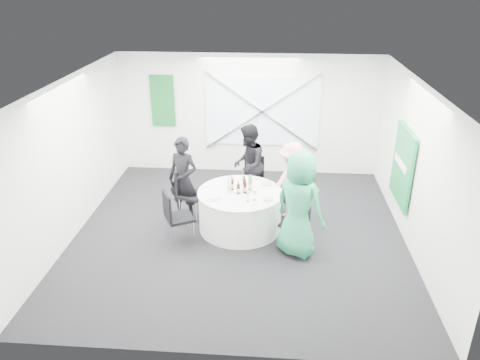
# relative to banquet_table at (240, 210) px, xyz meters

# --- Properties ---
(floor) EXTENTS (6.00, 6.00, 0.00)m
(floor) POSITION_rel_banquet_table_xyz_m (0.00, -0.20, -0.38)
(floor) COLOR black
(floor) RESTS_ON ground
(ceiling) EXTENTS (6.00, 6.00, 0.00)m
(ceiling) POSITION_rel_banquet_table_xyz_m (0.00, -0.20, 2.42)
(ceiling) COLOR white
(ceiling) RESTS_ON wall_back
(wall_back) EXTENTS (6.00, 0.00, 6.00)m
(wall_back) POSITION_rel_banquet_table_xyz_m (0.00, 2.80, 1.02)
(wall_back) COLOR silver
(wall_back) RESTS_ON floor
(wall_front) EXTENTS (6.00, 0.00, 6.00)m
(wall_front) POSITION_rel_banquet_table_xyz_m (0.00, -3.20, 1.02)
(wall_front) COLOR silver
(wall_front) RESTS_ON floor
(wall_left) EXTENTS (0.00, 6.00, 6.00)m
(wall_left) POSITION_rel_banquet_table_xyz_m (-3.00, -0.20, 1.02)
(wall_left) COLOR silver
(wall_left) RESTS_ON floor
(wall_right) EXTENTS (0.00, 6.00, 6.00)m
(wall_right) POSITION_rel_banquet_table_xyz_m (3.00, -0.20, 1.02)
(wall_right) COLOR silver
(wall_right) RESTS_ON floor
(window_panel) EXTENTS (2.60, 0.03, 1.60)m
(window_panel) POSITION_rel_banquet_table_xyz_m (0.30, 2.76, 1.12)
(window_panel) COLOR silver
(window_panel) RESTS_ON wall_back
(window_brace_a) EXTENTS (2.63, 0.05, 1.84)m
(window_brace_a) POSITION_rel_banquet_table_xyz_m (0.30, 2.72, 1.12)
(window_brace_a) COLOR silver
(window_brace_a) RESTS_ON window_panel
(window_brace_b) EXTENTS (2.63, 0.05, 1.84)m
(window_brace_b) POSITION_rel_banquet_table_xyz_m (0.30, 2.72, 1.12)
(window_brace_b) COLOR silver
(window_brace_b) RESTS_ON window_panel
(green_banner) EXTENTS (0.55, 0.04, 1.20)m
(green_banner) POSITION_rel_banquet_table_xyz_m (-2.00, 2.75, 1.32)
(green_banner) COLOR #125A20
(green_banner) RESTS_ON wall_back
(green_sign) EXTENTS (0.05, 1.20, 1.40)m
(green_sign) POSITION_rel_banquet_table_xyz_m (2.94, 0.40, 0.82)
(green_sign) COLOR #17823B
(green_sign) RESTS_ON wall_right
(banquet_table) EXTENTS (1.56, 1.56, 0.76)m
(banquet_table) POSITION_rel_banquet_table_xyz_m (0.00, 0.00, 0.00)
(banquet_table) COLOR silver
(banquet_table) RESTS_ON floor
(chair_back) EXTENTS (0.49, 0.50, 0.96)m
(chair_back) POSITION_rel_banquet_table_xyz_m (0.18, 1.22, 0.18)
(chair_back) COLOR black
(chair_back) RESTS_ON floor
(chair_back_left) EXTENTS (0.58, 0.58, 0.99)m
(chair_back_left) POSITION_rel_banquet_table_xyz_m (-1.05, 0.39, 0.20)
(chair_back_left) COLOR black
(chair_back_left) RESTS_ON floor
(chair_back_right) EXTENTS (0.55, 0.54, 0.90)m
(chair_back_right) POSITION_rel_banquet_table_xyz_m (1.06, 0.48, 0.15)
(chair_back_right) COLOR black
(chair_back_right) RESTS_ON floor
(chair_front_right) EXTENTS (0.56, 0.56, 0.91)m
(chair_front_right) POSITION_rel_banquet_table_xyz_m (1.05, -0.59, 0.15)
(chair_front_right) COLOR black
(chair_front_right) RESTS_ON floor
(chair_front_left) EXTENTS (0.61, 0.61, 0.99)m
(chair_front_left) POSITION_rel_banquet_table_xyz_m (-1.10, -0.59, 0.20)
(chair_front_left) COLOR black
(chair_front_left) RESTS_ON floor
(person_man_back_left) EXTENTS (0.69, 0.56, 1.64)m
(person_man_back_left) POSITION_rel_banquet_table_xyz_m (-1.12, 0.37, 0.44)
(person_man_back_left) COLOR black
(person_man_back_left) RESTS_ON floor
(person_man_back) EXTENTS (0.50, 0.84, 1.67)m
(person_man_back) POSITION_rel_banquet_table_xyz_m (0.08, 1.15, 0.45)
(person_man_back) COLOR black
(person_man_back) RESTS_ON floor
(person_woman_pink) EXTENTS (1.09, 0.90, 1.53)m
(person_woman_pink) POSITION_rel_banquet_table_xyz_m (0.96, 0.57, 0.39)
(person_woman_pink) COLOR pink
(person_woman_pink) RESTS_ON floor
(person_woman_green) EXTENTS (1.07, 1.00, 1.85)m
(person_woman_green) POSITION_rel_banquet_table_xyz_m (1.04, -0.74, 0.54)
(person_woman_green) COLOR #299864
(person_woman_green) RESTS_ON floor
(plate_back) EXTENTS (0.24, 0.24, 0.01)m
(plate_back) POSITION_rel_banquet_table_xyz_m (0.02, 0.60, 0.39)
(plate_back) COLOR white
(plate_back) RESTS_ON banquet_table
(plate_back_left) EXTENTS (0.29, 0.29, 0.01)m
(plate_back_left) POSITION_rel_banquet_table_xyz_m (-0.55, 0.25, 0.39)
(plate_back_left) COLOR white
(plate_back_left) RESTS_ON banquet_table
(plate_back_right) EXTENTS (0.30, 0.30, 0.04)m
(plate_back_right) POSITION_rel_banquet_table_xyz_m (0.49, 0.33, 0.40)
(plate_back_right) COLOR white
(plate_back_right) RESTS_ON banquet_table
(plate_front_right) EXTENTS (0.25, 0.25, 0.04)m
(plate_front_right) POSITION_rel_banquet_table_xyz_m (0.52, -0.31, 0.40)
(plate_front_right) COLOR white
(plate_front_right) RESTS_ON banquet_table
(plate_front_left) EXTENTS (0.28, 0.28, 0.01)m
(plate_front_left) POSITION_rel_banquet_table_xyz_m (-0.46, -0.30, 0.39)
(plate_front_left) COLOR white
(plate_front_left) RESTS_ON banquet_table
(napkin) EXTENTS (0.21, 0.21, 0.05)m
(napkin) POSITION_rel_banquet_table_xyz_m (-0.42, -0.35, 0.42)
(napkin) COLOR silver
(napkin) RESTS_ON plate_front_left
(beer_bottle_a) EXTENTS (0.06, 0.06, 0.26)m
(beer_bottle_a) POSITION_rel_banquet_table_xyz_m (-0.15, 0.08, 0.48)
(beer_bottle_a) COLOR #321809
(beer_bottle_a) RESTS_ON banquet_table
(beer_bottle_b) EXTENTS (0.06, 0.06, 0.27)m
(beer_bottle_b) POSITION_rel_banquet_table_xyz_m (0.07, 0.11, 0.48)
(beer_bottle_b) COLOR #321809
(beer_bottle_b) RESTS_ON banquet_table
(beer_bottle_c) EXTENTS (0.06, 0.06, 0.26)m
(beer_bottle_c) POSITION_rel_banquet_table_xyz_m (0.09, -0.04, 0.48)
(beer_bottle_c) COLOR #321809
(beer_bottle_c) RESTS_ON banquet_table
(beer_bottle_d) EXTENTS (0.06, 0.06, 0.24)m
(beer_bottle_d) POSITION_rel_banquet_table_xyz_m (-0.02, -0.08, 0.47)
(beer_bottle_d) COLOR #321809
(beer_bottle_d) RESTS_ON banquet_table
(green_water_bottle) EXTENTS (0.08, 0.08, 0.31)m
(green_water_bottle) POSITION_rel_banquet_table_xyz_m (0.18, 0.09, 0.50)
(green_water_bottle) COLOR green
(green_water_bottle) RESTS_ON banquet_table
(clear_water_bottle) EXTENTS (0.08, 0.08, 0.31)m
(clear_water_bottle) POSITION_rel_banquet_table_xyz_m (-0.19, -0.04, 0.50)
(clear_water_bottle) COLOR white
(clear_water_bottle) RESTS_ON banquet_table
(wine_glass_a) EXTENTS (0.07, 0.07, 0.17)m
(wine_glass_a) POSITION_rel_banquet_table_xyz_m (0.15, 0.36, 0.50)
(wine_glass_a) COLOR white
(wine_glass_a) RESTS_ON banquet_table
(wine_glass_b) EXTENTS (0.07, 0.07, 0.17)m
(wine_glass_b) POSITION_rel_banquet_table_xyz_m (-0.23, 0.31, 0.50)
(wine_glass_b) COLOR white
(wine_glass_b) RESTS_ON banquet_table
(wine_glass_c) EXTENTS (0.07, 0.07, 0.17)m
(wine_glass_c) POSITION_rel_banquet_table_xyz_m (0.03, 0.34, 0.50)
(wine_glass_c) COLOR white
(wine_glass_c) RESTS_ON banquet_table
(wine_glass_d) EXTENTS (0.07, 0.07, 0.17)m
(wine_glass_d) POSITION_rel_banquet_table_xyz_m (0.28, -0.31, 0.50)
(wine_glass_d) COLOR white
(wine_glass_d) RESTS_ON banquet_table
(wine_glass_e) EXTENTS (0.07, 0.07, 0.17)m
(wine_glass_e) POSITION_rel_banquet_table_xyz_m (0.16, -0.36, 0.50)
(wine_glass_e) COLOR white
(wine_glass_e) RESTS_ON banquet_table
(fork_a) EXTENTS (0.09, 0.14, 0.01)m
(fork_a) POSITION_rel_banquet_table_xyz_m (0.56, 0.12, 0.38)
(fork_a) COLOR silver
(fork_a) RESTS_ON banquet_table
(knife_a) EXTENTS (0.09, 0.14, 0.01)m
(knife_a) POSITION_rel_banquet_table_xyz_m (0.40, 0.42, 0.38)
(knife_a) COLOR silver
(knife_a) RESTS_ON banquet_table
(fork_b) EXTENTS (0.10, 0.13, 0.01)m
(fork_b) POSITION_rel_banquet_table_xyz_m (-0.36, 0.45, 0.38)
(fork_b) COLOR silver
(fork_b) RESTS_ON banquet_table
(knife_b) EXTENTS (0.10, 0.13, 0.01)m
(knife_b) POSITION_rel_banquet_table_xyz_m (-0.55, 0.17, 0.38)
(knife_b) COLOR silver
(knife_b) RESTS_ON banquet_table
(fork_c) EXTENTS (0.11, 0.12, 0.01)m
(fork_c) POSITION_rel_banquet_table_xyz_m (0.29, -0.50, 0.38)
(fork_c) COLOR silver
(fork_c) RESTS_ON banquet_table
(knife_c) EXTENTS (0.12, 0.12, 0.01)m
(knife_c) POSITION_rel_banquet_table_xyz_m (0.50, -0.28, 0.38)
(knife_c) COLOR silver
(knife_c) RESTS_ON banquet_table
(fork_d) EXTENTS (0.15, 0.03, 0.01)m
(fork_d) POSITION_rel_banquet_table_xyz_m (0.21, 0.54, 0.38)
(fork_d) COLOR silver
(fork_d) RESTS_ON banquet_table
(knife_d) EXTENTS (0.15, 0.02, 0.01)m
(knife_d) POSITION_rel_banquet_table_xyz_m (-0.13, 0.56, 0.38)
(knife_d) COLOR silver
(knife_d) RESTS_ON banquet_table
(fork_e) EXTENTS (0.11, 0.12, 0.01)m
(fork_e) POSITION_rel_banquet_table_xyz_m (-0.53, -0.23, 0.38)
(fork_e) COLOR silver
(fork_e) RESTS_ON banquet_table
(knife_e) EXTENTS (0.10, 0.13, 0.01)m
(knife_e) POSITION_rel_banquet_table_xyz_m (-0.34, -0.46, 0.38)
(knife_e) COLOR silver
(knife_e) RESTS_ON banquet_table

